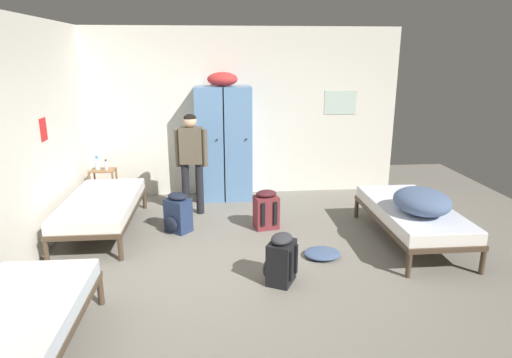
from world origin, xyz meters
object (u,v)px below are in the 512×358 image
Objects in this scene: locker_bank at (224,141)px; water_bottle at (97,163)px; shelf_unit at (104,183)px; backpack_maroon at (266,210)px; bedding_heap at (422,201)px; person_traveler at (191,155)px; lotion_bottle at (106,165)px; backpack_navy at (178,213)px; bed_right at (412,214)px; bed_left_rear at (101,205)px; clothes_pile_denim at (322,253)px; bed_left_front at (9,329)px; backpack_black at (281,260)px.

water_bottle is (-2.02, -0.11, -0.30)m from locker_bank.
shelf_unit reaches higher than backpack_maroon.
bedding_heap is 3.24m from person_traveler.
water_bottle is 1.26× the size of lotion_bottle.
backpack_navy is at bearing -103.94° from person_traveler.
shelf_unit is at bearing 150.26° from lotion_bottle.
bed_right is 1.00× the size of bed_left_rear.
locker_bank reaches higher than clothes_pile_denim.
bed_left_front is (0.25, -3.99, 0.04)m from shelf_unit.
shelf_unit is 1.31× the size of clothes_pile_denim.
bedding_heap is (-0.02, -0.26, 0.26)m from bed_right.
locker_bank is 1.90m from lotion_bottle.
locker_bank is 2.66× the size of bedding_heap.
backpack_black is at bearing -79.80° from locker_bank.
bed_right is 1.00× the size of bed_left_front.
bed_left_front is 3.45× the size of backpack_maroon.
backpack_maroon is (2.56, -1.28, -0.41)m from water_bottle.
bedding_heap is (2.33, -2.29, -0.33)m from locker_bank.
backpack_maroon is (2.41, -1.22, -0.39)m from lotion_bottle.
backpack_black is (2.46, -2.79, -0.09)m from shelf_unit.
backpack_black is (2.39, -2.75, -0.39)m from lotion_bottle.
person_traveler is (-2.82, 1.58, 0.27)m from bedding_heap.
person_traveler is 6.92× the size of water_bottle.
shelf_unit is (-1.94, -0.13, -0.62)m from locker_bank.
bed_right and bed_left_front have the same top height.
backpack_maroon is (2.23, 2.74, -0.12)m from bed_left_front.
bed_right is 4.77m from water_bottle.
clothes_pile_denim is at bearing -28.07° from backpack_navy.
bed_left_rear is at bearing -78.29° from shelf_unit.
clothes_pile_denim is (3.05, -2.24, -0.30)m from shelf_unit.
person_traveler is 0.98m from backpack_navy.
person_traveler is at bearing -21.41° from lotion_bottle.
locker_bank reaches higher than backpack_maroon.
bed_left_front is 11.01× the size of lotion_bottle.
lotion_bottle is 0.31× the size of backpack_navy.
locker_bank is 3.28m from bedding_heap.
bed_left_front is at bearing -112.23° from locker_bank.
bed_left_front reaches higher than clothes_pile_denim.
locker_bank is at bearing 55.34° from person_traveler.
locker_bank is 3.76× the size of backpack_maroon.
backpack_black is at bearing -136.48° from clothes_pile_denim.
bed_left_rear is 11.01× the size of lotion_bottle.
bed_right is at bearing 15.33° from clothes_pile_denim.
person_traveler is (-2.84, 1.32, 0.53)m from bed_right.
backpack_black is at bearing -65.33° from person_traveler.
locker_bank is 1.09× the size of bed_right.
bedding_heap is at bearing 24.55° from bed_left_front.
bedding_heap is at bearing -26.83° from lotion_bottle.
locker_bank is at bearing 64.82° from backpack_navy.
shelf_unit is 1.04× the size of backpack_maroon.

